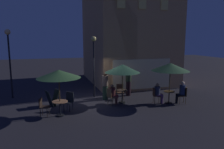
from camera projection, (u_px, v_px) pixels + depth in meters
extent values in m
plane|color=#232127|center=(96.00, 101.00, 12.85)|extent=(60.00, 60.00, 0.00)
cube|color=tan|center=(140.00, 33.00, 15.82)|extent=(6.20, 2.38, 8.26)
cube|color=tan|center=(105.00, 34.00, 17.97)|extent=(2.38, 8.11, 8.26)
cube|color=#F8D56C|center=(121.00, 1.00, 13.78)|extent=(0.55, 0.06, 0.95)
cube|color=#F8D56C|center=(143.00, 2.00, 14.22)|extent=(0.55, 0.06, 0.95)
cube|color=#F8D56C|center=(164.00, 3.00, 14.69)|extent=(0.55, 0.06, 0.95)
cube|color=beige|center=(142.00, 74.00, 15.04)|extent=(4.34, 0.08, 2.10)
cylinder|color=black|center=(94.00, 69.00, 13.49)|extent=(0.10, 0.10, 3.60)
sphere|color=#F5DB72|center=(94.00, 39.00, 13.17)|extent=(0.32, 0.32, 0.32)
cylinder|color=black|center=(10.00, 66.00, 13.32)|extent=(0.10, 0.10, 4.01)
sphere|color=#FECA85|center=(7.00, 32.00, 12.97)|extent=(0.35, 0.35, 0.35)
cube|color=black|center=(55.00, 97.00, 11.99)|extent=(0.47, 0.62, 0.89)
cube|color=black|center=(49.00, 99.00, 11.77)|extent=(0.47, 0.62, 0.89)
cylinder|color=black|center=(122.00, 103.00, 12.54)|extent=(0.40, 0.40, 0.03)
cylinder|color=black|center=(122.00, 97.00, 12.48)|extent=(0.06, 0.06, 0.74)
cylinder|color=#433328|center=(122.00, 90.00, 12.41)|extent=(0.64, 0.64, 0.03)
cylinder|color=black|center=(169.00, 103.00, 12.44)|extent=(0.40, 0.40, 0.03)
cylinder|color=black|center=(169.00, 98.00, 12.39)|extent=(0.06, 0.06, 0.69)
cylinder|color=#4F371B|center=(169.00, 92.00, 12.33)|extent=(0.61, 0.61, 0.03)
cylinder|color=black|center=(60.00, 116.00, 10.42)|extent=(0.40, 0.40, 0.03)
cylinder|color=black|center=(60.00, 109.00, 10.37)|extent=(0.06, 0.06, 0.71)
cylinder|color=#8B5D3F|center=(60.00, 102.00, 10.30)|extent=(0.74, 0.74, 0.03)
cylinder|color=black|center=(122.00, 102.00, 12.53)|extent=(0.36, 0.36, 0.06)
cylinder|color=#4C3F1C|center=(122.00, 84.00, 12.35)|extent=(0.05, 0.05, 2.22)
cone|color=#264D34|center=(122.00, 68.00, 12.20)|extent=(2.02, 2.02, 0.48)
cylinder|color=black|center=(169.00, 103.00, 12.44)|extent=(0.36, 0.36, 0.06)
cylinder|color=#45371F|center=(170.00, 84.00, 12.25)|extent=(0.05, 0.05, 2.30)
cone|color=#2A4C2E|center=(170.00, 67.00, 12.09)|extent=(2.15, 2.15, 0.44)
cylinder|color=black|center=(60.00, 115.00, 10.42)|extent=(0.36, 0.36, 0.06)
cylinder|color=#4D3C22|center=(60.00, 94.00, 10.24)|extent=(0.05, 0.05, 2.21)
cone|color=#30552E|center=(59.00, 74.00, 10.08)|extent=(2.07, 2.07, 0.38)
cylinder|color=#4E3424|center=(123.00, 97.00, 13.08)|extent=(0.03, 0.03, 0.43)
cylinder|color=#4E3424|center=(118.00, 97.00, 13.04)|extent=(0.03, 0.03, 0.43)
cylinder|color=#4E3424|center=(122.00, 95.00, 13.40)|extent=(0.03, 0.03, 0.43)
cylinder|color=#4E3424|center=(117.00, 95.00, 13.36)|extent=(0.03, 0.03, 0.43)
cube|color=#4E3424|center=(120.00, 92.00, 13.18)|extent=(0.48, 0.48, 0.04)
cube|color=#4E3424|center=(120.00, 88.00, 13.32)|extent=(0.42, 0.11, 0.47)
cylinder|color=brown|center=(113.00, 100.00, 12.33)|extent=(0.03, 0.03, 0.46)
cylinder|color=brown|center=(116.00, 101.00, 12.06)|extent=(0.03, 0.03, 0.46)
cylinder|color=brown|center=(108.00, 101.00, 12.14)|extent=(0.03, 0.03, 0.46)
cylinder|color=brown|center=(111.00, 102.00, 11.87)|extent=(0.03, 0.03, 0.46)
cube|color=brown|center=(112.00, 97.00, 12.06)|extent=(0.53, 0.53, 0.04)
cube|color=brown|center=(109.00, 93.00, 11.91)|extent=(0.16, 0.42, 0.47)
cylinder|color=#4D2F23|center=(159.00, 99.00, 12.54)|extent=(0.03, 0.03, 0.46)
cylinder|color=#4D2F23|center=(161.00, 100.00, 12.21)|extent=(0.03, 0.03, 0.46)
cylinder|color=#4D2F23|center=(153.00, 99.00, 12.52)|extent=(0.03, 0.03, 0.46)
cylinder|color=#4D2F23|center=(155.00, 101.00, 12.19)|extent=(0.03, 0.03, 0.46)
cube|color=#4D2F23|center=(157.00, 95.00, 12.32)|extent=(0.51, 0.51, 0.04)
cube|color=#4D2F23|center=(154.00, 92.00, 12.27)|extent=(0.14, 0.42, 0.42)
cylinder|color=brown|center=(180.00, 100.00, 12.25)|extent=(0.03, 0.03, 0.45)
cylinder|color=brown|center=(178.00, 99.00, 12.58)|extent=(0.03, 0.03, 0.45)
cylinder|color=brown|center=(186.00, 100.00, 12.25)|extent=(0.03, 0.03, 0.45)
cylinder|color=brown|center=(184.00, 99.00, 12.58)|extent=(0.03, 0.03, 0.45)
cube|color=brown|center=(182.00, 96.00, 12.38)|extent=(0.52, 0.52, 0.04)
cube|color=brown|center=(185.00, 91.00, 12.34)|extent=(0.15, 0.41, 0.48)
cylinder|color=black|center=(49.00, 111.00, 10.54)|extent=(0.03, 0.03, 0.43)
cylinder|color=black|center=(47.00, 113.00, 10.22)|extent=(0.03, 0.03, 0.43)
cylinder|color=black|center=(42.00, 111.00, 10.54)|extent=(0.03, 0.03, 0.43)
cylinder|color=black|center=(40.00, 113.00, 10.22)|extent=(0.03, 0.03, 0.43)
cube|color=black|center=(45.00, 107.00, 10.34)|extent=(0.50, 0.50, 0.04)
cube|color=black|center=(40.00, 102.00, 10.30)|extent=(0.15, 0.40, 0.42)
cylinder|color=black|center=(70.00, 108.00, 10.92)|extent=(0.03, 0.03, 0.44)
cylinder|color=black|center=(64.00, 107.00, 11.02)|extent=(0.03, 0.03, 0.44)
cylinder|color=black|center=(73.00, 106.00, 11.24)|extent=(0.03, 0.03, 0.44)
cylinder|color=black|center=(67.00, 105.00, 11.34)|extent=(0.03, 0.03, 0.44)
cube|color=black|center=(68.00, 102.00, 11.09)|extent=(0.59, 0.59, 0.04)
cube|color=black|center=(70.00, 96.00, 11.23)|extent=(0.37, 0.28, 0.49)
cube|color=#531B22|center=(114.00, 96.00, 12.13)|extent=(0.46, 0.47, 0.14)
cylinder|color=#531B22|center=(116.00, 100.00, 12.26)|extent=(0.14, 0.14, 0.49)
cylinder|color=#421B1B|center=(112.00, 92.00, 12.01)|extent=(0.38, 0.38, 0.51)
sphere|color=brown|center=(112.00, 86.00, 11.96)|extent=(0.20, 0.20, 0.20)
cube|color=#623D65|center=(159.00, 95.00, 12.33)|extent=(0.43, 0.40, 0.14)
cylinder|color=#623D65|center=(162.00, 99.00, 12.38)|extent=(0.14, 0.14, 0.49)
cylinder|color=#282E44|center=(157.00, 91.00, 12.28)|extent=(0.33, 0.33, 0.53)
sphere|color=#8F6F4F|center=(157.00, 85.00, 12.22)|extent=(0.20, 0.20, 0.20)
cube|color=black|center=(180.00, 95.00, 12.37)|extent=(0.44, 0.41, 0.14)
cylinder|color=black|center=(177.00, 99.00, 12.41)|extent=(0.14, 0.14, 0.49)
cylinder|color=#1E2B4D|center=(182.00, 90.00, 12.32)|extent=(0.33, 0.33, 0.60)
sphere|color=beige|center=(183.00, 83.00, 12.26)|extent=(0.22, 0.22, 0.22)
cylinder|color=black|center=(128.00, 88.00, 14.10)|extent=(0.32, 0.32, 0.96)
cylinder|color=#2F432A|center=(128.00, 76.00, 13.97)|extent=(0.37, 0.37, 0.63)
sphere|color=beige|center=(129.00, 70.00, 13.90)|extent=(0.22, 0.22, 0.22)
cylinder|color=#2D4830|center=(105.00, 93.00, 13.18)|extent=(0.32, 0.32, 0.86)
cylinder|color=#806B59|center=(105.00, 81.00, 13.06)|extent=(0.38, 0.38, 0.62)
sphere|color=brown|center=(105.00, 74.00, 12.99)|extent=(0.21, 0.21, 0.21)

